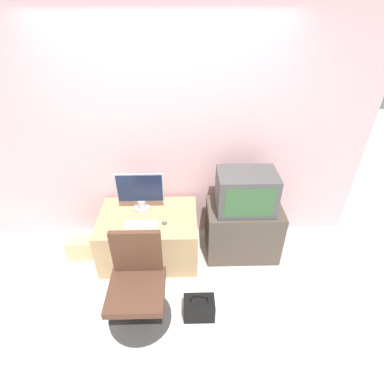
% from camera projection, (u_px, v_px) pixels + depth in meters
% --- Properties ---
extents(ground_plane, '(12.00, 12.00, 0.00)m').
position_uv_depth(ground_plane, '(167.00, 320.00, 2.84)').
color(ground_plane, beige).
extents(wall_back, '(4.40, 0.05, 2.60)m').
position_uv_depth(wall_back, '(167.00, 136.00, 3.21)').
color(wall_back, beige).
rests_on(wall_back, ground_plane).
extents(desk, '(1.07, 0.74, 0.56)m').
position_uv_depth(desk, '(149.00, 236.00, 3.40)').
color(desk, tan).
rests_on(desk, ground_plane).
extents(side_stand, '(0.82, 0.51, 0.64)m').
position_uv_depth(side_stand, '(242.00, 230.00, 3.43)').
color(side_stand, '#4C4238').
rests_on(side_stand, ground_plane).
extents(main_monitor, '(0.52, 0.18, 0.44)m').
position_uv_depth(main_monitor, '(140.00, 191.00, 3.25)').
color(main_monitor, '#B2B2B7').
rests_on(main_monitor, desk).
extents(keyboard, '(0.35, 0.12, 0.01)m').
position_uv_depth(keyboard, '(141.00, 224.00, 3.12)').
color(keyboard, white).
rests_on(keyboard, desk).
extents(mouse, '(0.05, 0.04, 0.03)m').
position_uv_depth(mouse, '(164.00, 223.00, 3.13)').
color(mouse, '#4C4C51').
rests_on(mouse, desk).
extents(crt_tv, '(0.61, 0.42, 0.44)m').
position_uv_depth(crt_tv, '(246.00, 192.00, 3.12)').
color(crt_tv, '#474747').
rests_on(crt_tv, side_stand).
extents(office_chair, '(0.59, 0.59, 0.88)m').
position_uv_depth(office_chair, '(138.00, 288.00, 2.71)').
color(office_chair, '#333333').
rests_on(office_chair, ground_plane).
extents(cardboard_box_lower, '(0.30, 0.18, 0.26)m').
position_uv_depth(cardboard_box_lower, '(81.00, 248.00, 3.46)').
color(cardboard_box_lower, '#D1B27F').
rests_on(cardboard_box_lower, ground_plane).
extents(handbag, '(0.29, 0.19, 0.31)m').
position_uv_depth(handbag, '(199.00, 308.00, 2.82)').
color(handbag, black).
rests_on(handbag, ground_plane).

